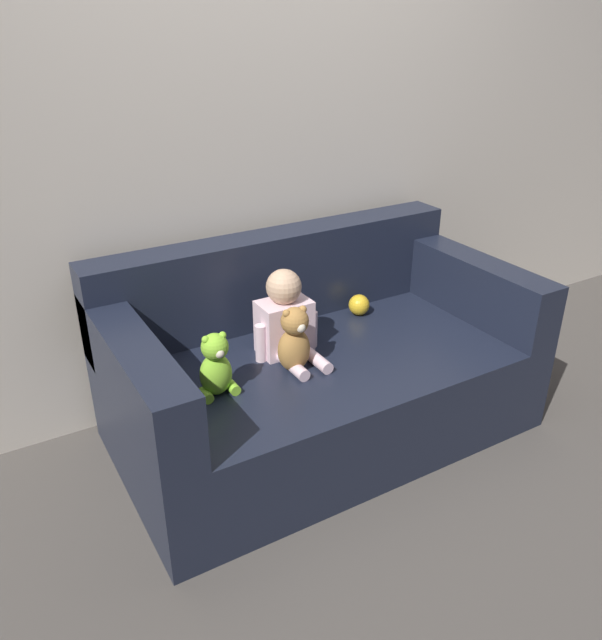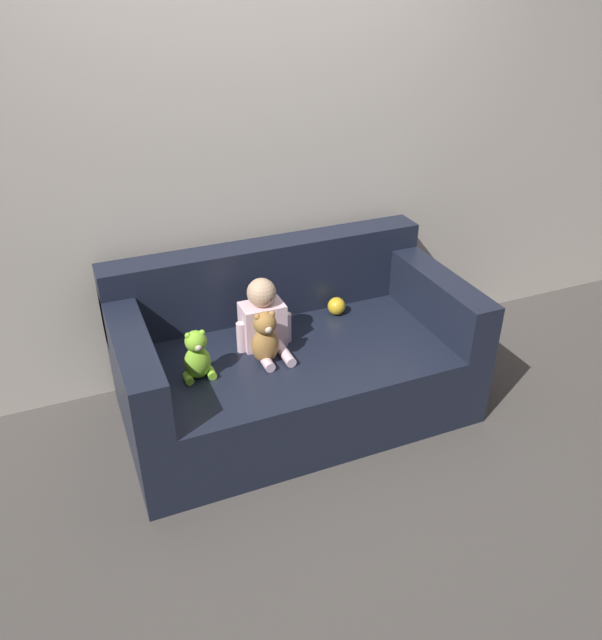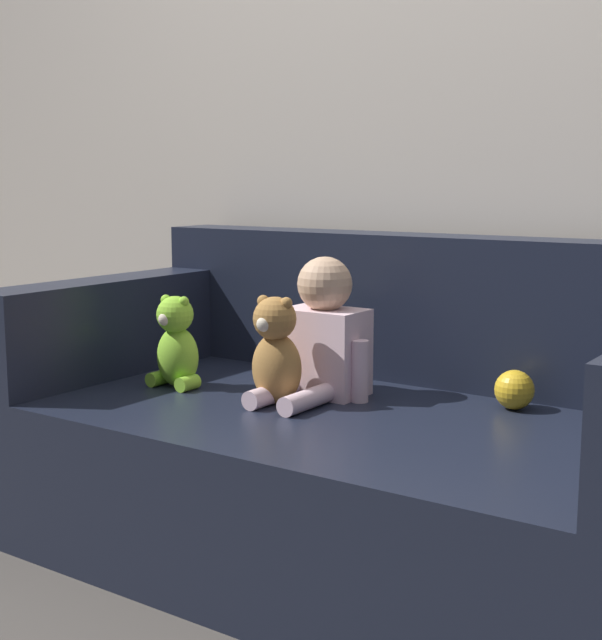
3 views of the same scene
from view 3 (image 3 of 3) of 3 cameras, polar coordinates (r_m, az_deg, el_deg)
The scene contains 7 objects.
ground_plane at distance 2.37m, azimuth 3.20°, elevation -15.03°, with size 12.00×12.00×0.00m, color #4C4742.
wall_back at distance 2.68m, azimuth 10.01°, elevation 16.10°, with size 8.00×0.05×2.60m.
couch at distance 2.31m, azimuth 4.00°, elevation -7.92°, with size 1.75×0.96×0.81m.
person_baby at distance 2.33m, azimuth 1.33°, elevation -1.18°, with size 0.29×0.33×0.37m.
teddy_bear_brown at distance 2.24m, azimuth -1.62°, elevation -1.99°, with size 0.13×0.13×0.28m.
plush_toy_side at distance 2.45m, azimuth -7.98°, elevation -1.55°, with size 0.15×0.12×0.25m.
toy_ball at distance 2.27m, azimuth 13.50°, elevation -4.36°, with size 0.10×0.10×0.10m.
Camera 3 is at (1.12, -1.85, 0.96)m, focal length 50.00 mm.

